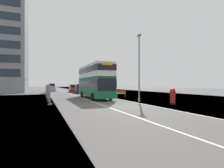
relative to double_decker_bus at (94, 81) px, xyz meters
The scene contains 10 objects.
ground 10.79m from the double_decker_bus, 86.81° to the right, with size 140.00×280.00×0.10m.
double_decker_bus is the anchor object (origin of this frame).
lamppost_foreground 8.02m from the double_decker_bus, 61.53° to the right, with size 0.29×0.70×8.36m.
red_pillar_postbox 12.37m from the double_decker_bus, 62.78° to the right, with size 0.62×0.62×1.74m.
roadworks_barrier 4.76m from the double_decker_bus, ahead, with size 1.87×0.89×1.16m.
construction_site_fence 9.94m from the double_decker_bus, 132.75° to the left, with size 0.44×27.40×2.12m.
car_oncoming_near 15.32m from the double_decker_bus, 87.49° to the left, with size 1.95×4.12×2.16m.
car_receding_mid 21.93m from the double_decker_bus, 89.29° to the left, with size 1.94×4.16×2.06m.
car_receding_far 30.75m from the double_decker_bus, 98.85° to the left, with size 1.97×4.17×2.37m.
bare_tree_far_verge_near 25.82m from the double_decker_bus, 117.38° to the left, with size 1.78×2.72×3.89m.
Camera 1 is at (-7.39, -15.54, 2.17)m, focal length 28.23 mm.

